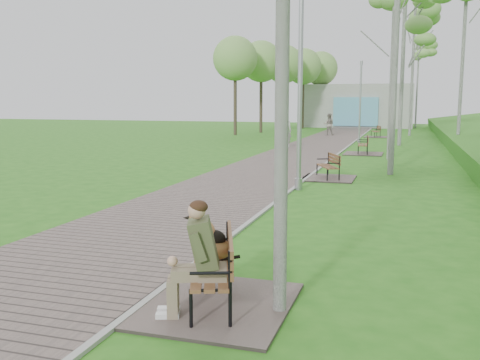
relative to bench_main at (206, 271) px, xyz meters
name	(u,v)px	position (x,y,z in m)	size (l,w,h in m)	color
walkway	(292,158)	(-2.50, 17.06, -0.43)	(3.50, 67.00, 0.04)	#60534E
kerb	(332,159)	(-0.75, 17.06, -0.42)	(0.10, 67.00, 0.05)	#999993
building_north	(358,106)	(-2.25, 46.53, 1.55)	(10.00, 5.20, 4.00)	#9E9E99
bench_main	(206,271)	(0.00, 0.00, 0.00)	(1.82, 2.03, 1.59)	#60534E
bench_second	(328,173)	(-0.11, 11.25, -0.27)	(1.61, 1.79, 0.99)	#60534E
bench_third	(363,150)	(0.32, 19.79, -0.25)	(1.76, 1.95, 1.08)	#60534E
bench_far	(376,135)	(0.24, 32.05, -0.27)	(1.59, 1.77, 0.98)	#60534E
lamp_post_second	(300,95)	(-0.60, 8.87, 2.20)	(0.22, 0.22, 5.67)	#9DA0A5
lamp_post_third	(360,105)	(-0.45, 26.85, 1.80)	(0.19, 0.19, 4.81)	#9DA0A5
pedestrian_near	(286,131)	(-3.89, 22.06, 0.45)	(0.65, 0.43, 1.79)	beige
pedestrian_far	(329,124)	(-3.13, 33.06, 0.34)	(0.77, 0.60, 1.58)	gray
birch_mid_c	(394,18)	(1.55, 17.74, 5.42)	(2.27, 2.27, 7.47)	silver
birch_far_b	(404,24)	(1.88, 25.42, 6.14)	(2.84, 2.84, 8.39)	silver
birch_distant_a	(414,31)	(2.47, 34.56, 6.89)	(2.51, 2.51, 9.34)	silver
birch_distant_b	(419,42)	(3.01, 46.08, 7.22)	(2.36, 2.36, 9.77)	silver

